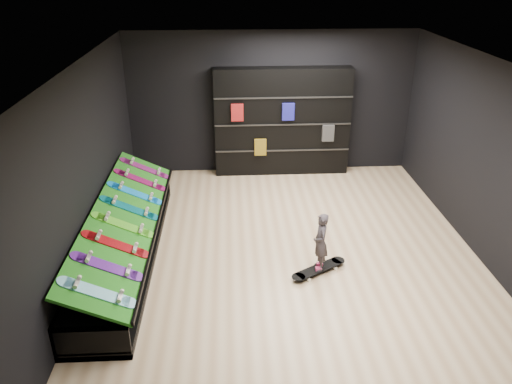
{
  "coord_description": "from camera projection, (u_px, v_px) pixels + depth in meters",
  "views": [
    {
      "loc": [
        -0.89,
        -6.79,
        4.33
      ],
      "look_at": [
        -0.5,
        0.2,
        1.0
      ],
      "focal_mm": 35.0,
      "sensor_mm": 36.0,
      "label": 1
    }
  ],
  "objects": [
    {
      "name": "display_board_7",
      "position": [
        145.0,
        168.0,
        9.3
      ],
      "size": [
        0.93,
        0.22,
        0.5
      ],
      "primitive_type": null,
      "rotation": [
        0.0,
        0.44,
        0.0
      ],
      "color": "#2626BF",
      "rests_on": "turf_ramp"
    },
    {
      "name": "wall_back",
      "position": [
        271.0,
        103.0,
        10.54
      ],
      "size": [
        6.0,
        0.02,
        3.0
      ],
      "primitive_type": "cube",
      "color": "black",
      "rests_on": "ground"
    },
    {
      "name": "display_board_6",
      "position": [
        140.0,
        180.0,
        8.81
      ],
      "size": [
        0.93,
        0.22,
        0.5
      ],
      "primitive_type": null,
      "rotation": [
        0.0,
        0.44,
        0.0
      ],
      "color": "#E5198C",
      "rests_on": "turf_ramp"
    },
    {
      "name": "wall_left",
      "position": [
        85.0,
        171.0,
        7.24
      ],
      "size": [
        0.02,
        7.0,
        3.0
      ],
      "primitive_type": "cube",
      "color": "black",
      "rests_on": "ground"
    },
    {
      "name": "wall_front",
      "position": [
        339.0,
        324.0,
        4.23
      ],
      "size": [
        6.0,
        0.02,
        3.0
      ],
      "primitive_type": "cube",
      "color": "black",
      "rests_on": "ground"
    },
    {
      "name": "child",
      "position": [
        320.0,
        252.0,
        7.37
      ],
      "size": [
        0.15,
        0.21,
        0.54
      ],
      "primitive_type": "imported",
      "rotation": [
        0.0,
        0.0,
        -1.54
      ],
      "color": "black",
      "rests_on": "floor_skateboard"
    },
    {
      "name": "floor_skateboard",
      "position": [
        319.0,
        270.0,
        7.5
      ],
      "size": [
        0.95,
        0.69,
        0.09
      ],
      "primitive_type": null,
      "rotation": [
        0.0,
        0.0,
        0.54
      ],
      "color": "black",
      "rests_on": "ground"
    },
    {
      "name": "turf_ramp",
      "position": [
        126.0,
        218.0,
        7.6
      ],
      "size": [
        0.92,
        4.5,
        0.46
      ],
      "primitive_type": "cube",
      "rotation": [
        0.0,
        0.44,
        0.0
      ],
      "color": "#155F0F",
      "rests_on": "display_rack"
    },
    {
      "name": "display_rack",
      "position": [
        126.0,
        244.0,
        7.8
      ],
      "size": [
        0.9,
        4.5,
        0.5
      ],
      "primitive_type": null,
      "color": "black",
      "rests_on": "ground"
    },
    {
      "name": "display_board_4",
      "position": [
        130.0,
        208.0,
        7.83
      ],
      "size": [
        0.93,
        0.22,
        0.5
      ],
      "primitive_type": null,
      "rotation": [
        0.0,
        0.44,
        0.0
      ],
      "color": "#0C8C99",
      "rests_on": "turf_ramp"
    },
    {
      "name": "wall_right",
      "position": [
        488.0,
        162.0,
        7.53
      ],
      "size": [
        0.02,
        7.0,
        3.0
      ],
      "primitive_type": "cube",
      "color": "black",
      "rests_on": "ground"
    },
    {
      "name": "display_board_1",
      "position": [
        108.0,
        266.0,
        6.36
      ],
      "size": [
        0.93,
        0.22,
        0.5
      ],
      "primitive_type": null,
      "rotation": [
        0.0,
        0.44,
        0.0
      ],
      "color": "purple",
      "rests_on": "turf_ramp"
    },
    {
      "name": "display_board_2",
      "position": [
        116.0,
        244.0,
        6.85
      ],
      "size": [
        0.93,
        0.22,
        0.5
      ],
      "primitive_type": null,
      "rotation": [
        0.0,
        0.44,
        0.0
      ],
      "color": "red",
      "rests_on": "turf_ramp"
    },
    {
      "name": "floor",
      "position": [
        288.0,
        253.0,
        8.03
      ],
      "size": [
        6.0,
        7.0,
        0.01
      ],
      "primitive_type": "cube",
      "color": "#CCB08A",
      "rests_on": "ground"
    },
    {
      "name": "display_board_0",
      "position": [
        98.0,
        292.0,
        5.88
      ],
      "size": [
        0.93,
        0.22,
        0.5
      ],
      "primitive_type": null,
      "rotation": [
        0.0,
        0.44,
        0.0
      ],
      "color": "#0CB2E5",
      "rests_on": "turf_ramp"
    },
    {
      "name": "display_board_3",
      "position": [
        123.0,
        225.0,
        7.34
      ],
      "size": [
        0.93,
        0.22,
        0.5
      ],
      "primitive_type": null,
      "rotation": [
        0.0,
        0.44,
        0.0
      ],
      "color": "green",
      "rests_on": "turf_ramp"
    },
    {
      "name": "display_board_5",
      "position": [
        135.0,
        193.0,
        8.32
      ],
      "size": [
        0.93,
        0.22,
        0.5
      ],
      "primitive_type": null,
      "rotation": [
        0.0,
        0.44,
        0.0
      ],
      "color": "blue",
      "rests_on": "turf_ramp"
    },
    {
      "name": "back_shelving",
      "position": [
        282.0,
        122.0,
        10.54
      ],
      "size": [
        2.85,
        0.33,
        2.28
      ],
      "primitive_type": "cube",
      "color": "black",
      "rests_on": "ground"
    },
    {
      "name": "ceiling",
      "position": [
        294.0,
        64.0,
        6.74
      ],
      "size": [
        6.0,
        7.0,
        0.01
      ],
      "primitive_type": "cube",
      "color": "white",
      "rests_on": "ground"
    }
  ]
}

